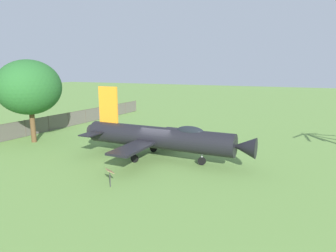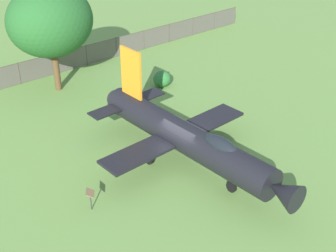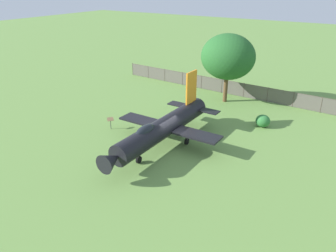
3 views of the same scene
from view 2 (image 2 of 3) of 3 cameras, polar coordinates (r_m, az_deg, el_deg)
The scene contains 6 objects.
ground_plane at distance 26.98m, azimuth 1.88°, elevation -4.43°, with size 200.00×200.00×0.00m, color #668E42.
display_jet at distance 25.80m, azimuth 2.50°, elevation -1.53°, with size 9.71×14.05×5.57m.
shade_tree at distance 34.53m, azimuth -14.13°, elevation 12.29°, with size 6.20×5.45×7.85m.
perimeter_fence at distance 39.34m, azimuth -11.73°, elevation 8.00°, with size 38.67×1.93×1.77m.
shrub_near_fence at distance 35.67m, azimuth -0.72°, elevation 5.75°, with size 1.40×1.29×1.23m.
info_plaque at distance 23.45m, azimuth -9.43°, elevation -8.33°, with size 0.68×0.72×1.14m.
Camera 2 is at (-15.64, -15.87, 15.21)m, focal length 50.16 mm.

